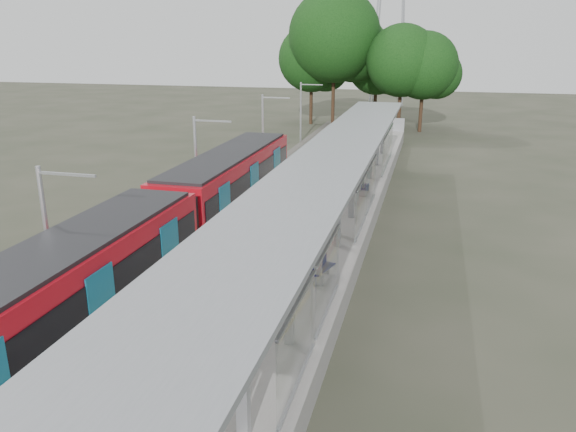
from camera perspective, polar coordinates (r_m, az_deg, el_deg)
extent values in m
cube|color=#59544C|center=(30.63, -5.22, 0.35)|extent=(3.00, 70.00, 0.24)
cube|color=gray|center=(29.37, 3.07, 0.41)|extent=(6.00, 50.00, 1.00)
cube|color=yellow|center=(29.80, -1.72, 1.71)|extent=(0.60, 50.00, 0.02)
cube|color=#9EA0A5|center=(53.30, 8.48, 9.25)|extent=(6.00, 0.10, 1.20)
cube|color=black|center=(18.07, -21.62, -11.89)|extent=(2.50, 13.50, 0.70)
cube|color=#AC0C18|center=(17.37, -22.22, -7.27)|extent=(2.65, 13.50, 2.50)
cube|color=black|center=(17.35, -22.23, -7.12)|extent=(2.72, 12.96, 1.20)
cube|color=black|center=(16.89, -22.72, -3.25)|extent=(2.40, 12.82, 0.15)
cube|color=#0B5371|center=(16.69, -18.34, -8.41)|extent=(0.04, 1.30, 2.00)
cube|color=black|center=(29.61, -5.86, 0.79)|extent=(2.50, 13.50, 0.70)
cube|color=#AC0C18|center=(29.19, -5.96, 3.80)|extent=(2.65, 13.50, 2.50)
cube|color=black|center=(29.18, -5.96, 3.89)|extent=(2.72, 12.96, 1.20)
cube|color=black|center=(28.91, -6.04, 6.30)|extent=(2.40, 12.83, 0.15)
cube|color=#0B5371|center=(28.80, -3.40, 3.36)|extent=(0.04, 1.30, 2.00)
cylinder|color=black|center=(25.56, -9.45, -2.83)|extent=(2.20, 0.70, 0.70)
cube|color=black|center=(23.04, -11.95, -0.92)|extent=(2.30, 0.80, 2.40)
cube|color=#9EA0A5|center=(11.99, -4.68, -14.83)|extent=(0.25, 0.25, 3.50)
cube|color=#9EA0A5|center=(15.36, 0.17, -7.09)|extent=(0.25, 0.25, 3.50)
cube|color=#9EA0A5|center=(18.98, 3.13, -2.19)|extent=(0.25, 0.25, 3.50)
cube|color=#9EA0A5|center=(22.73, 5.12, 1.13)|extent=(0.25, 0.25, 3.50)
cube|color=#9EA0A5|center=(26.55, 6.54, 3.50)|extent=(0.25, 0.25, 3.50)
cube|color=#9EA0A5|center=(30.42, 7.60, 5.27)|extent=(0.25, 0.25, 3.50)
cube|color=#9EA0A5|center=(34.31, 8.43, 6.63)|extent=(0.25, 0.25, 3.50)
cube|color=#9EA0A5|center=(38.23, 9.10, 7.72)|extent=(0.25, 0.25, 3.50)
cube|color=#9EA0A5|center=(42.17, 9.64, 8.60)|extent=(0.25, 0.25, 3.50)
cube|color=gray|center=(24.28, 5.08, 6.64)|extent=(3.20, 38.00, 0.16)
cylinder|color=#9EA0A5|center=(24.58, 1.49, 6.65)|extent=(0.24, 38.00, 0.24)
cube|color=silver|center=(13.75, 0.98, -12.86)|extent=(0.05, 3.70, 2.20)
cube|color=silver|center=(17.24, 4.08, -6.29)|extent=(0.05, 3.70, 2.20)
cube|color=silver|center=(24.69, 7.45, 1.06)|extent=(0.05, 3.70, 2.20)
cube|color=silver|center=(28.53, 8.46, 3.27)|extent=(0.05, 3.70, 2.20)
cube|color=silver|center=(36.31, 9.85, 6.28)|extent=(0.05, 3.70, 2.20)
cube|color=silver|center=(40.23, 10.34, 7.35)|extent=(0.05, 3.70, 2.20)
cylinder|color=#382316|center=(63.56, 2.35, 11.44)|extent=(0.36, 0.36, 4.72)
sphere|color=#194313|center=(63.22, 2.41, 15.70)|extent=(7.18, 7.18, 7.18)
cylinder|color=#382316|center=(61.38, 4.60, 11.91)|extent=(0.36, 0.36, 6.28)
sphere|color=#194313|center=(61.08, 4.75, 17.78)|extent=(9.54, 9.54, 9.54)
cylinder|color=#382316|center=(64.91, 8.83, 11.17)|extent=(0.36, 0.36, 4.25)
sphere|color=#194313|center=(64.58, 9.02, 14.92)|extent=(6.46, 6.46, 6.46)
cylinder|color=#382316|center=(59.23, 11.25, 10.67)|extent=(0.36, 0.36, 4.71)
sphere|color=#194313|center=(58.87, 11.53, 15.22)|extent=(7.16, 7.16, 7.16)
cylinder|color=#382316|center=(59.52, 13.35, 10.42)|extent=(0.36, 0.36, 4.40)
sphere|color=#194313|center=(59.17, 13.66, 14.64)|extent=(6.69, 6.69, 6.69)
cylinder|color=#9EA0A5|center=(19.75, -23.13, -2.99)|extent=(0.16, 0.16, 5.40)
cube|color=#9EA0A5|center=(18.49, -21.57, 3.97)|extent=(2.00, 0.08, 0.08)
cylinder|color=#9EA0A5|center=(29.72, -9.28, 4.80)|extent=(0.16, 0.16, 5.40)
cube|color=#9EA0A5|center=(28.89, -7.68, 9.55)|extent=(2.00, 0.08, 0.08)
cylinder|color=#9EA0A5|center=(40.79, -2.56, 8.46)|extent=(0.16, 0.16, 5.40)
cube|color=#9EA0A5|center=(40.19, -1.22, 11.93)|extent=(2.00, 0.08, 0.08)
cylinder|color=#9EA0A5|center=(52.28, 1.30, 10.49)|extent=(0.16, 0.16, 5.40)
cube|color=#9EA0A5|center=(51.81, 2.43, 13.20)|extent=(2.00, 0.08, 0.08)
cube|color=#101152|center=(19.91, 3.47, -5.39)|extent=(0.77, 1.40, 0.05)
cube|color=#101152|center=(19.84, 2.97, -4.63)|extent=(0.44, 1.30, 0.49)
cube|color=#9EA0A5|center=(19.51, 3.15, -6.54)|extent=(0.36, 0.15, 0.39)
cube|color=#9EA0A5|center=(20.48, 3.75, -5.35)|extent=(0.36, 0.15, 0.39)
cube|color=#101152|center=(31.02, 7.83, 2.96)|extent=(0.54, 1.40, 0.05)
cube|color=#101152|center=(30.98, 7.52, 3.47)|extent=(0.19, 1.37, 0.50)
cube|color=#9EA0A5|center=(30.55, 7.70, 2.32)|extent=(0.37, 0.09, 0.40)
cube|color=#9EA0A5|center=(31.60, 7.94, 2.83)|extent=(0.37, 0.09, 0.40)
cylinder|color=beige|center=(24.35, 4.85, -0.38)|extent=(0.36, 0.36, 1.35)
cube|color=red|center=(24.11, 4.90, 1.45)|extent=(0.32, 0.09, 0.23)
cylinder|color=#9EA0A5|center=(29.49, 5.79, 2.35)|extent=(0.56, 0.56, 0.91)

